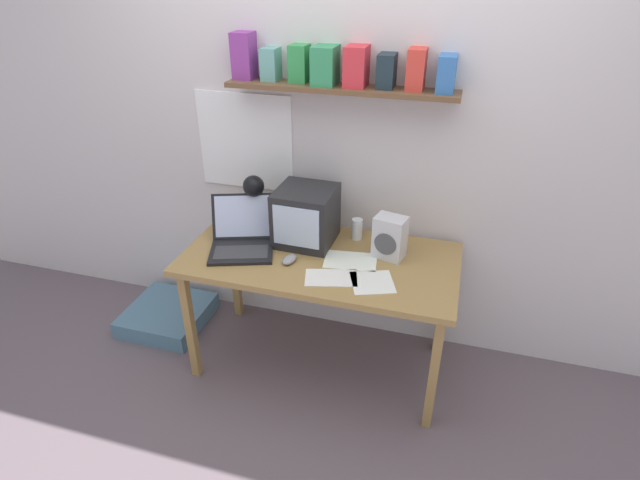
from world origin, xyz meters
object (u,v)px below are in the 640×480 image
object	(u,v)px
computer_mouse	(289,259)
loose_paper_near_monitor	(372,282)
juice_glass	(357,230)
laptop	(242,236)
desk_lamp	(255,193)
corner_desk	(320,267)
loose_paper_near_laptop	(351,260)
crt_monitor	(306,216)
space_heater	(390,237)
open_notebook	(331,278)
floor_cushion	(168,315)

from	to	relation	value
computer_mouse	loose_paper_near_monitor	world-z (taller)	computer_mouse
juice_glass	loose_paper_near_monitor	world-z (taller)	juice_glass
juice_glass	loose_paper_near_monitor	size ratio (longest dim) A/B	0.46
laptop	desk_lamp	world-z (taller)	desk_lamp
corner_desk	computer_mouse	world-z (taller)	computer_mouse
loose_paper_near_monitor	loose_paper_near_laptop	xyz separation A→B (m)	(-0.15, 0.17, 0.00)
corner_desk	crt_monitor	bearing A→B (deg)	130.48
juice_glass	space_heater	size ratio (longest dim) A/B	0.52
juice_glass	computer_mouse	distance (m)	0.45
space_heater	desk_lamp	bearing A→B (deg)	-171.70
loose_paper_near_monitor	juice_glass	bearing A→B (deg)	112.45
juice_glass	computer_mouse	size ratio (longest dim) A/B	1.04
computer_mouse	open_notebook	distance (m)	0.26
corner_desk	space_heater	bearing A→B (deg)	16.05
corner_desk	loose_paper_near_monitor	distance (m)	0.36
crt_monitor	open_notebook	bearing A→B (deg)	-52.83
open_notebook	floor_cushion	world-z (taller)	open_notebook
desk_lamp	corner_desk	bearing A→B (deg)	-11.90
desk_lamp	computer_mouse	world-z (taller)	desk_lamp
computer_mouse	floor_cushion	size ratio (longest dim) A/B	0.23
laptop	loose_paper_near_laptop	distance (m)	0.61
computer_mouse	open_notebook	bearing A→B (deg)	-18.98
space_heater	loose_paper_near_monitor	bearing A→B (deg)	-83.63
desk_lamp	juice_glass	size ratio (longest dim) A/B	2.89
loose_paper_near_monitor	laptop	bearing A→B (deg)	168.67
desk_lamp	computer_mouse	size ratio (longest dim) A/B	3.02
space_heater	open_notebook	distance (m)	0.39
desk_lamp	space_heater	distance (m)	0.79
crt_monitor	space_heater	bearing A→B (deg)	-3.42
space_heater	computer_mouse	size ratio (longest dim) A/B	2.01
desk_lamp	computer_mouse	distance (m)	0.45
computer_mouse	loose_paper_near_laptop	xyz separation A→B (m)	(0.30, 0.10, -0.01)
open_notebook	loose_paper_near_monitor	bearing A→B (deg)	4.92
loose_paper_near_laptop	open_notebook	bearing A→B (deg)	-106.75
computer_mouse	crt_monitor	bearing A→B (deg)	86.28
desk_lamp	juice_glass	distance (m)	0.60
crt_monitor	loose_paper_near_monitor	world-z (taller)	crt_monitor
desk_lamp	juice_glass	world-z (taller)	desk_lamp
desk_lamp	loose_paper_near_laptop	distance (m)	0.66
juice_glass	loose_paper_near_laptop	world-z (taller)	juice_glass
laptop	open_notebook	xyz separation A→B (m)	(0.55, -0.17, -0.06)
corner_desk	floor_cushion	xyz separation A→B (m)	(-1.08, 0.08, -0.62)
desk_lamp	loose_paper_near_laptop	bearing A→B (deg)	-5.87
computer_mouse	loose_paper_near_monitor	distance (m)	0.46
floor_cushion	laptop	bearing A→B (deg)	-8.12
crt_monitor	open_notebook	xyz separation A→B (m)	(0.23, -0.33, -0.15)
desk_lamp	juice_glass	bearing A→B (deg)	17.44
floor_cushion	loose_paper_near_monitor	bearing A→B (deg)	-9.86
desk_lamp	loose_paper_near_monitor	xyz separation A→B (m)	(0.74, -0.34, -0.24)
juice_glass	floor_cushion	distance (m)	1.44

